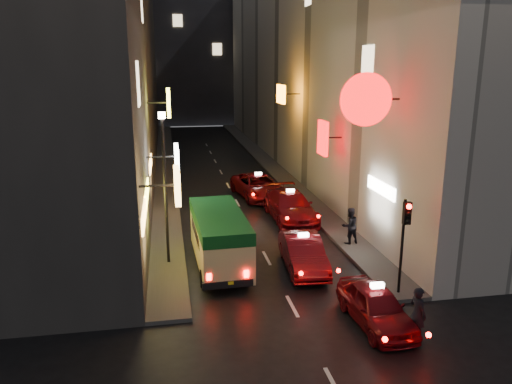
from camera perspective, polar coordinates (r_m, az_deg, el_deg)
building_left at (r=41.05m, az=-16.32°, el=15.04°), size 7.45×52.00×18.00m
building_right at (r=42.60m, az=6.44°, el=15.47°), size 8.41×52.00×18.00m
building_far at (r=73.02m, az=-7.35°, el=16.58°), size 30.00×10.00×22.00m
sidewalk_left at (r=41.66m, az=-10.31°, el=3.00°), size 1.50×52.00×0.15m
sidewalk_right at (r=42.48m, az=1.24°, el=3.45°), size 1.50×52.00×0.15m
minibus at (r=20.45m, az=-4.22°, el=-4.75°), size 2.09×5.52×2.35m
taxi_near at (r=16.86m, az=13.57°, el=-12.24°), size 2.15×4.76×1.66m
taxi_second at (r=20.61m, az=5.40°, el=-6.64°), size 2.41×5.18×1.78m
taxi_third at (r=26.87m, az=3.93°, el=-1.34°), size 2.42×5.67×1.96m
taxi_far at (r=31.24m, az=0.27°, el=0.86°), size 2.96×5.59×1.86m
pedestrian_crossing at (r=16.24m, az=18.01°, el=-12.76°), size 0.56×0.72×1.95m
pedestrian_sidewalk at (r=23.26m, az=10.68°, el=-3.55°), size 0.80×0.60×1.92m
traffic_light at (r=18.18m, az=16.68°, el=-3.84°), size 0.26×0.43×3.50m
lamp_post at (r=20.36m, az=-10.38°, el=1.52°), size 0.28×0.28×6.22m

